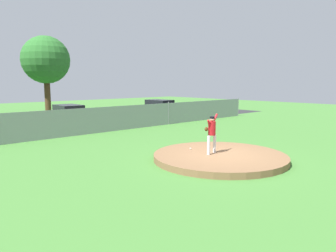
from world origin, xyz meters
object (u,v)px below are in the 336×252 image
object	(u,v)px
traffic_cone_orange	(103,116)
pitcher_youth	(212,131)
baseball	(191,149)
parked_car_champagne	(69,116)
parked_car_charcoal	(160,109)

from	to	relation	value
traffic_cone_orange	pitcher_youth	bearing A→B (deg)	-105.81
baseball	parked_car_champagne	size ratio (longest dim) A/B	0.02
traffic_cone_orange	baseball	bearing A→B (deg)	-107.06
baseball	parked_car_charcoal	world-z (taller)	parked_car_charcoal
traffic_cone_orange	parked_car_champagne	bearing A→B (deg)	-150.95
baseball	traffic_cone_orange	bearing A→B (deg)	72.94
parked_car_champagne	traffic_cone_orange	size ratio (longest dim) A/B	7.84
pitcher_youth	parked_car_charcoal	size ratio (longest dim) A/B	0.37
parked_car_charcoal	parked_car_champagne	distance (m)	9.42
baseball	traffic_cone_orange	distance (m)	16.11
parked_car_champagne	traffic_cone_orange	world-z (taller)	parked_car_champagne
pitcher_youth	traffic_cone_orange	bearing A→B (deg)	74.19
baseball	parked_car_charcoal	distance (m)	16.35
pitcher_youth	baseball	distance (m)	1.54
parked_car_charcoal	parked_car_champagne	xyz separation A→B (m)	(-9.41, -0.27, -0.02)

